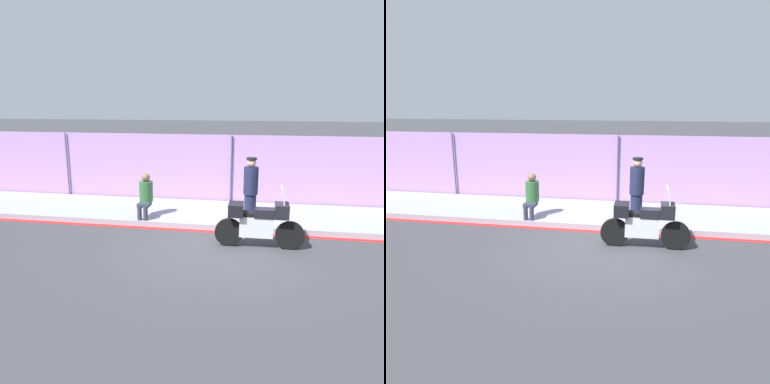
% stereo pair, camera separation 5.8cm
% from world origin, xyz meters
% --- Properties ---
extents(ground_plane, '(120.00, 120.00, 0.00)m').
position_xyz_m(ground_plane, '(0.00, 0.00, 0.00)').
color(ground_plane, '#38383D').
extents(sidewalk, '(43.97, 2.64, 0.16)m').
position_xyz_m(sidewalk, '(0.00, 2.50, 0.08)').
color(sidewalk, '#8E93A3').
rests_on(sidewalk, ground_plane).
extents(curb_paint_stripe, '(43.97, 0.18, 0.01)m').
position_xyz_m(curb_paint_stripe, '(0.00, 1.09, 0.00)').
color(curb_paint_stripe, red).
rests_on(curb_paint_stripe, ground_plane).
extents(storefront_fence, '(41.77, 0.17, 2.41)m').
position_xyz_m(storefront_fence, '(-0.00, 3.91, 1.20)').
color(storefront_fence, '#AD7FC6').
rests_on(storefront_fence, ground_plane).
extents(motorcycle, '(2.17, 0.51, 1.55)m').
position_xyz_m(motorcycle, '(0.93, 0.18, 0.63)').
color(motorcycle, black).
rests_on(motorcycle, ground_plane).
extents(officer_standing, '(0.41, 0.41, 1.81)m').
position_xyz_m(officer_standing, '(0.69, 1.83, 1.09)').
color(officer_standing, '#191E38').
rests_on(officer_standing, sidewalk).
extents(person_seated_on_curb, '(0.40, 0.68, 1.30)m').
position_xyz_m(person_seated_on_curb, '(-2.35, 1.64, 0.88)').
color(person_seated_on_curb, '#2D3342').
rests_on(person_seated_on_curb, sidewalk).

